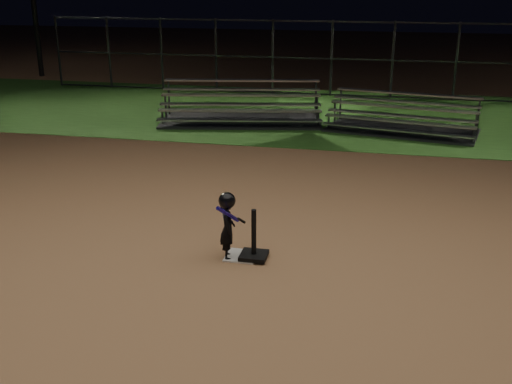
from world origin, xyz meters
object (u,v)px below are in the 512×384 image
child_batter (227,224)px  bleacher_right (401,124)px  batting_tee (254,249)px  bleacher_left (241,114)px  home_plate (241,256)px

child_batter → bleacher_right: bearing=-35.2°
batting_tee → child_batter: 0.53m
bleacher_left → bleacher_right: size_ratio=1.15×
child_batter → bleacher_left: size_ratio=0.21×
child_batter → home_plate: bearing=-84.8°
home_plate → batting_tee: size_ratio=0.61×
batting_tee → bleacher_left: (-2.24, 8.55, 0.07)m
child_batter → bleacher_right: child_batter is taller
home_plate → bleacher_right: 8.59m
home_plate → batting_tee: (0.19, -0.03, 0.14)m
batting_tee → child_batter: size_ratio=0.73×
child_batter → bleacher_right: size_ratio=0.24×
home_plate → bleacher_right: (2.32, 8.27, 0.18)m
home_plate → bleacher_right: bleacher_right is taller
batting_tee → bleacher_right: (2.13, 8.30, 0.04)m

